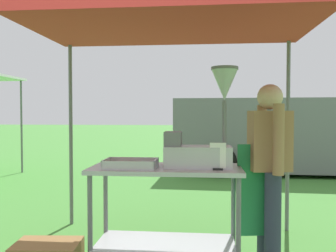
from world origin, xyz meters
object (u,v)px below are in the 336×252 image
at_px(donut_tray, 129,165).
at_px(van_grey, 293,134).
at_px(menu_sign, 218,159).
at_px(donut_fryer, 204,134).
at_px(vendor, 269,165).
at_px(donut_cart, 166,196).
at_px(stall_canopy, 167,22).

distance_m(donut_tray, van_grey, 6.22).
distance_m(menu_sign, van_grey, 5.99).
bearing_deg(van_grey, menu_sign, -109.16).
xyz_separation_m(donut_fryer, vendor, (0.56, 0.15, -0.28)).
height_order(menu_sign, vendor, vendor).
xyz_separation_m(donut_cart, menu_sign, (0.43, -0.13, 0.35)).
xyz_separation_m(donut_tray, donut_fryer, (0.62, 0.09, 0.26)).
bearing_deg(vendor, menu_sign, -147.58).
xyz_separation_m(stall_canopy, vendor, (0.89, 0.06, -1.25)).
bearing_deg(vendor, donut_cart, -170.15).
distance_m(stall_canopy, donut_tray, 1.28).
relative_size(menu_sign, van_grey, 0.04).
height_order(donut_tray, donut_fryer, donut_fryer).
relative_size(donut_tray, donut_fryer, 0.52).
distance_m(donut_cart, donut_tray, 0.42).
bearing_deg(stall_canopy, donut_tray, -148.66).
xyz_separation_m(donut_tray, menu_sign, (0.73, -0.05, 0.07)).
bearing_deg(vendor, donut_tray, -168.65).
height_order(donut_fryer, vendor, donut_fryer).
relative_size(donut_cart, van_grey, 0.23).
bearing_deg(vendor, donut_fryer, -164.94).
xyz_separation_m(stall_canopy, donut_cart, (0.00, -0.10, -1.50)).
bearing_deg(donut_fryer, vendor, 15.06).
relative_size(donut_fryer, menu_sign, 3.83).
height_order(menu_sign, van_grey, van_grey).
xyz_separation_m(donut_fryer, van_grey, (2.08, 5.52, -0.30)).
height_order(donut_cart, donut_tray, donut_tray).
bearing_deg(donut_cart, vendor, 9.85).
distance_m(donut_fryer, van_grey, 5.91).
height_order(donut_fryer, menu_sign, donut_fryer).
distance_m(donut_tray, donut_fryer, 0.68).
bearing_deg(stall_canopy, menu_sign, -28.00).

